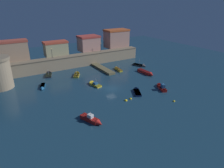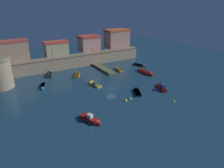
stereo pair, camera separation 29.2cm
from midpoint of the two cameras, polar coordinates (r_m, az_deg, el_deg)
The scene contains 19 objects.
ground_plane at distance 55.26m, azimuth -0.07°, elevation -1.31°, with size 136.19×136.19×0.00m, color #19384C.
quay_wall at distance 75.19m, azimuth -9.72°, elevation 6.76°, with size 52.05×3.53×4.45m.
old_town_backdrop at distance 78.91m, azimuth -8.98°, elevation 11.55°, with size 51.03×6.14×7.57m.
pier_dock at distance 70.91m, azimuth -2.53°, elevation 4.49°, with size 2.48×13.41×0.70m.
quay_lamp_0 at distance 71.40m, azimuth -16.89°, elevation 8.99°, with size 0.32×0.32×3.42m.
quay_lamp_1 at distance 78.14m, azimuth -3.08°, elevation 10.98°, with size 0.32×0.32×3.27m.
moored_boat_0 at distance 56.88m, azimuth 14.20°, elevation -0.77°, with size 3.46×5.82×2.27m.
moored_boat_1 at distance 75.44m, azimuth 8.60°, elevation 5.34°, with size 3.69×5.63×3.18m.
moored_boat_2 at distance 68.56m, azimuth -17.66°, elevation 2.71°, with size 3.32×5.21×3.00m.
moored_boat_3 at distance 40.60m, azimuth -5.67°, elevation -10.26°, with size 3.23×5.68×2.32m.
moored_boat_4 at distance 53.55m, azimuth 7.27°, elevation -2.04°, with size 3.83×5.37×1.52m.
moored_boat_5 at distance 70.39m, azimuth 1.83°, elevation 4.40°, with size 1.76×5.59×2.09m.
moored_boat_6 at distance 58.98m, azimuth -19.33°, elevation -0.76°, with size 2.60×4.90×1.11m.
moored_boat_7 at distance 57.95m, azimuth -5.22°, elevation 0.09°, with size 2.48×5.28×2.76m.
moored_boat_8 at distance 66.28m, azimuth -9.98°, elevation 2.81°, with size 3.72×5.18×2.68m.
moored_boat_9 at distance 67.43m, azimuth 10.15°, elevation 3.26°, with size 1.72×7.24×1.51m.
mooring_buoy_0 at distance 48.70m, azimuth 4.17°, elevation -4.87°, with size 0.76×0.76×0.76m, color yellow.
mooring_buoy_1 at distance 49.63m, azimuth 5.53°, elevation -4.37°, with size 0.63×0.63×0.63m, color yellow.
mooring_buoy_2 at distance 50.54m, azimuth 17.66°, elevation -4.89°, with size 0.60×0.60×0.60m, color yellow.
Camera 2 is at (-25.82, -43.35, 22.53)m, focal length 31.52 mm.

